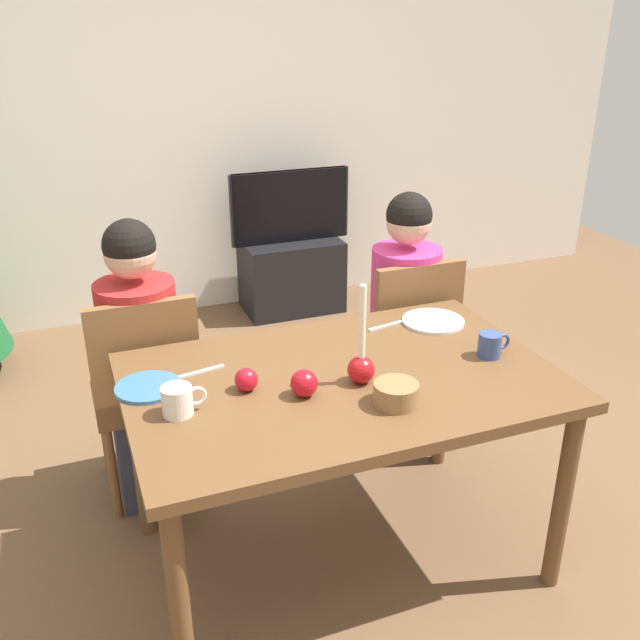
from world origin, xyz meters
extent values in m
plane|color=brown|center=(0.00, 0.00, 0.00)|extent=(7.68, 7.68, 0.00)
cube|color=silver|center=(0.00, 2.60, 1.30)|extent=(6.40, 0.10, 2.60)
cube|color=brown|center=(0.00, 0.00, 0.73)|extent=(1.40, 0.90, 0.04)
cylinder|color=brown|center=(-0.64, -0.39, 0.35)|extent=(0.06, 0.06, 0.71)
cylinder|color=brown|center=(0.64, -0.39, 0.35)|extent=(0.06, 0.06, 0.71)
cylinder|color=brown|center=(-0.64, 0.39, 0.35)|extent=(0.06, 0.06, 0.71)
cylinder|color=brown|center=(0.64, 0.39, 0.35)|extent=(0.06, 0.06, 0.71)
cube|color=brown|center=(-0.57, 0.69, 0.43)|extent=(0.40, 0.40, 0.04)
cube|color=brown|center=(-0.57, 0.51, 0.68)|extent=(0.40, 0.04, 0.45)
cylinder|color=brown|center=(-0.40, 0.86, 0.21)|extent=(0.04, 0.04, 0.41)
cylinder|color=brown|center=(-0.74, 0.86, 0.21)|extent=(0.04, 0.04, 0.41)
cylinder|color=brown|center=(-0.40, 0.52, 0.21)|extent=(0.04, 0.04, 0.41)
cylinder|color=brown|center=(-0.74, 0.52, 0.21)|extent=(0.04, 0.04, 0.41)
cube|color=brown|center=(0.57, 0.69, 0.43)|extent=(0.40, 0.40, 0.04)
cube|color=brown|center=(0.57, 0.51, 0.68)|extent=(0.40, 0.04, 0.45)
cylinder|color=brown|center=(0.74, 0.86, 0.21)|extent=(0.04, 0.04, 0.41)
cylinder|color=brown|center=(0.40, 0.86, 0.21)|extent=(0.04, 0.04, 0.41)
cylinder|color=brown|center=(0.74, 0.52, 0.21)|extent=(0.04, 0.04, 0.41)
cylinder|color=brown|center=(0.40, 0.52, 0.21)|extent=(0.04, 0.04, 0.41)
cube|color=#33384C|center=(-0.57, 0.64, 0.23)|extent=(0.28, 0.28, 0.45)
cylinder|color=#AD2323|center=(-0.57, 0.64, 0.69)|extent=(0.30, 0.30, 0.48)
sphere|color=tan|center=(-0.57, 0.64, 1.04)|extent=(0.19, 0.19, 0.19)
sphere|color=black|center=(-0.57, 0.64, 1.07)|extent=(0.19, 0.19, 0.19)
cube|color=#33384C|center=(0.57, 0.64, 0.23)|extent=(0.28, 0.28, 0.45)
cylinder|color=#D1337A|center=(0.57, 0.64, 0.69)|extent=(0.30, 0.30, 0.48)
sphere|color=tan|center=(0.57, 0.64, 1.04)|extent=(0.19, 0.19, 0.19)
sphere|color=black|center=(0.57, 0.64, 1.07)|extent=(0.19, 0.19, 0.19)
cube|color=black|center=(0.61, 2.30, 0.24)|extent=(0.64, 0.40, 0.48)
cube|color=black|center=(0.61, 2.30, 0.71)|extent=(0.79, 0.04, 0.46)
cube|color=black|center=(0.61, 2.30, 0.71)|extent=(0.76, 0.05, 0.46)
sphere|color=red|center=(0.04, -0.06, 0.80)|extent=(0.09, 0.09, 0.09)
cylinder|color=#EFE5C6|center=(0.04, -0.06, 0.96)|extent=(0.02, 0.02, 0.24)
cylinder|color=teal|center=(-0.61, 0.15, 0.76)|extent=(0.21, 0.21, 0.01)
cylinder|color=silver|center=(0.50, 0.27, 0.76)|extent=(0.24, 0.24, 0.01)
cylinder|color=silver|center=(-0.55, -0.04, 0.80)|extent=(0.09, 0.09, 0.09)
torus|color=silver|center=(-0.49, -0.04, 0.80)|extent=(0.06, 0.01, 0.06)
cylinder|color=#33477F|center=(0.53, -0.05, 0.79)|extent=(0.08, 0.08, 0.09)
torus|color=#33477F|center=(0.58, -0.05, 0.80)|extent=(0.06, 0.01, 0.06)
cube|color=silver|center=(-0.43, 0.19, 0.75)|extent=(0.18, 0.05, 0.01)
cube|color=silver|center=(0.32, 0.31, 0.75)|extent=(0.18, 0.05, 0.01)
cylinder|color=olive|center=(0.08, -0.22, 0.78)|extent=(0.14, 0.14, 0.07)
sphere|color=red|center=(-0.16, -0.07, 0.79)|extent=(0.09, 0.09, 0.09)
sphere|color=red|center=(-0.32, 0.03, 0.79)|extent=(0.07, 0.07, 0.07)
camera|label=1|loc=(-0.80, -1.85, 1.84)|focal=39.08mm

